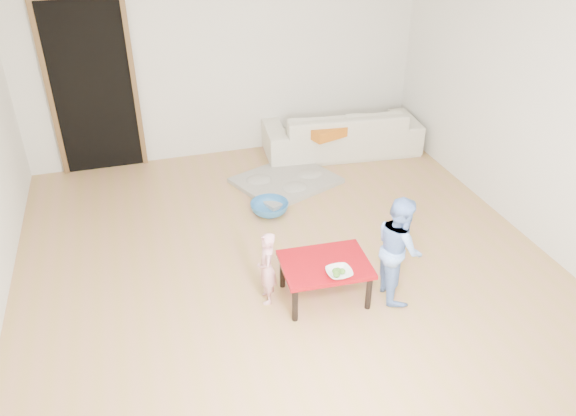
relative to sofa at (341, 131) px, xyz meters
name	(u,v)px	position (x,y,z in m)	size (l,w,h in m)	color
floor	(282,255)	(-1.41, -2.05, -0.29)	(5.00, 5.00, 0.01)	tan
back_wall	(225,54)	(-1.41, 0.45, 1.01)	(5.00, 0.02, 2.60)	silver
right_wall	(528,102)	(1.09, -2.05, 1.01)	(0.02, 5.00, 2.60)	silver
doorway	(93,89)	(-3.01, 0.43, 0.73)	(1.02, 0.08, 2.11)	brown
sofa	(341,131)	(0.00, 0.00, 0.00)	(2.02, 0.79, 0.59)	beige
cushion	(325,130)	(-0.33, -0.25, 0.16)	(0.47, 0.42, 0.13)	#CC6916
red_table	(325,280)	(-1.23, -2.76, -0.11)	(0.74, 0.56, 0.37)	maroon
bowl	(339,273)	(-1.19, -2.96, 0.10)	(0.21, 0.21, 0.05)	white
broccoli	(339,273)	(-1.19, -2.96, 0.11)	(0.12, 0.12, 0.06)	#2D5919
child_pink	(267,268)	(-1.72, -2.66, 0.05)	(0.25, 0.16, 0.68)	#E56877
child_blue	(399,248)	(-0.62, -2.89, 0.19)	(0.47, 0.37, 0.97)	#668FED
basin	(270,208)	(-1.32, -1.26, -0.23)	(0.42, 0.42, 0.13)	#2D6DAC
blanket	(286,181)	(-0.95, -0.64, -0.27)	(1.09, 0.91, 0.05)	#A19B8E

